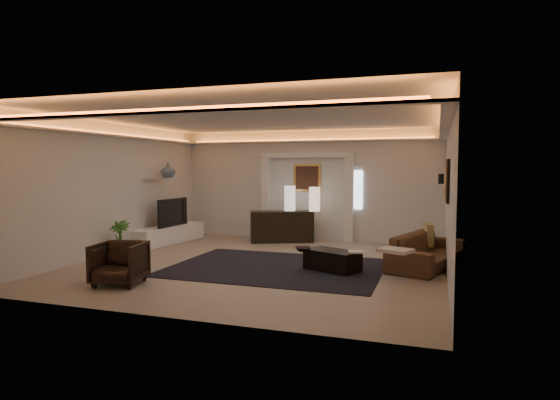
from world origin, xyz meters
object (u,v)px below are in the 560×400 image
(console, at_px, (282,227))
(armchair, at_px, (119,263))
(sofa, at_px, (427,251))
(coffee_table, at_px, (332,260))

(console, relative_size, armchair, 2.06)
(sofa, relative_size, armchair, 2.83)
(sofa, relative_size, coffee_table, 2.23)
(sofa, bearing_deg, coffee_table, 135.97)
(console, height_order, coffee_table, console)
(coffee_table, distance_m, armchair, 3.77)
(sofa, distance_m, coffee_table, 1.90)
(console, relative_size, sofa, 0.73)
(sofa, bearing_deg, armchair, 140.26)
(console, bearing_deg, sofa, -53.61)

